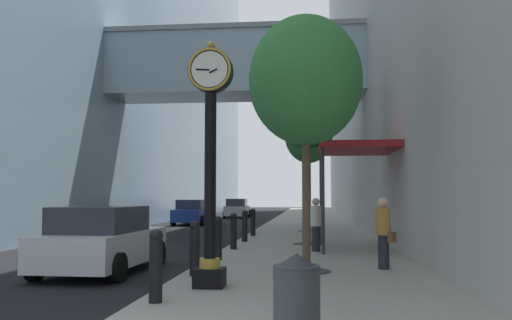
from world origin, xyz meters
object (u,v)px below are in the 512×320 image
Objects in this scene: street_tree_far at (309,141)px; pedestrian_walking at (384,231)px; street_clock at (210,150)px; bollard_third at (218,237)px; trash_bin at (297,300)px; street_tree_mid_far at (309,136)px; street_tree_mid_near at (307,105)px; bollard_sixth at (253,222)px; bollard_fourth at (234,230)px; bollard_fifth at (245,225)px; bollard_second at (195,247)px; bollard_nearest at (156,264)px; car_white_far at (102,240)px; car_silver_mid at (237,209)px; pedestrian_by_clock at (316,223)px; car_blue_near at (193,212)px; street_tree_near at (305,81)px.

street_tree_far is 20.79m from pedestrian_walking.
street_clock reaches higher than bollard_third.
street_tree_mid_far is at bearing 89.85° from trash_bin.
bollard_third is 7.00m from street_tree_mid_near.
bollard_sixth is at bearing 112.43° from pedestrian_walking.
bollard_third is at bearing 105.73° from trash_bin.
bollard_sixth is 0.20× the size of street_tree_mid_far.
bollard_fourth is 16.80m from street_tree_far.
bollard_third is 0.18× the size of street_tree_mid_near.
street_tree_mid_far is (2.35, 6.19, 3.96)m from bollard_fifth.
trash_bin is (2.30, -5.29, -0.07)m from bollard_second.
bollard_nearest is 0.27× the size of car_white_far.
bollard_third is at bearing 90.00° from bollard_second.
car_white_far is at bearing -103.58° from bollard_sixth.
bollard_second is at bearing -83.67° from car_silver_mid.
trash_bin is at bearing -53.41° from car_white_far.
bollard_sixth is 0.18× the size of street_tree_mid_near.
street_tree_mid_far is at bearing 54.59° from bollard_sixth.
street_tree_far is 1.47× the size of car_white_far.
bollard_nearest is 11.81m from street_tree_mid_near.
street_tree_far is 21.63m from car_white_far.
bollard_second and bollard_fifth have the same top height.
pedestrian_by_clock reaches higher than car_blue_near.
bollard_sixth is (0.00, 2.88, 0.00)m from bollard_fifth.
car_blue_near reaches higher than trash_bin.
street_tree_mid_far is at bearing 83.76° from street_clock.
pedestrian_by_clock is 0.36× the size of car_blue_near.
pedestrian_walking is (4.13, -1.38, 0.26)m from bollard_third.
bollard_nearest is 25.91m from car_blue_near.
pedestrian_by_clock is (2.60, 5.34, 0.25)m from bollard_second.
bollard_third is 4.37m from pedestrian_walking.
bollard_fourth is at bearing 90.00° from bollard_second.
bollard_fifth is 14.12m from trash_bin.
street_tree_mid_far is at bearing 70.44° from car_white_far.
bollard_fifth is at bearing -100.14° from street_tree_far.
street_tree_mid_far reaches higher than bollard_fourth.
bollard_fifth is at bearing 90.00° from bollard_third.
bollard_nearest is 0.20× the size of street_tree_near.
car_white_far is at bearing -140.78° from pedestrian_by_clock.
street_tree_near is 23.16m from car_blue_near.
street_tree_near is (2.35, -7.75, 3.71)m from bollard_fifth.
car_blue_near is at bearing 108.76° from street_tree_near.
pedestrian_by_clock reaches higher than car_silver_mid.
street_tree_near is (2.35, 0.89, 3.71)m from bollard_second.
street_clock reaches higher than bollard_second.
bollard_fourth is at bearing -90.00° from bollard_fifth.
bollard_sixth is 0.27× the size of car_white_far.
bollard_nearest is 14.39m from bollard_sixth.
bollard_second is at bearing -77.49° from car_blue_near.
street_tree_mid_near is 1.46× the size of car_blue_near.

